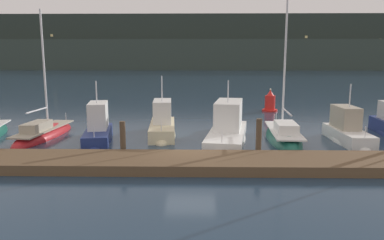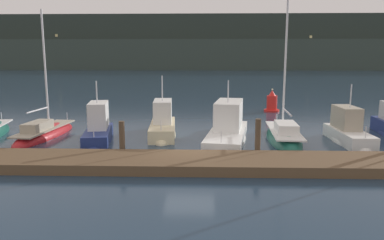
# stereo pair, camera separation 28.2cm
# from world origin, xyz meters

# --- Properties ---
(ground_plane) EXTENTS (400.00, 400.00, 0.00)m
(ground_plane) POSITION_xyz_m (0.00, 0.00, 0.00)
(ground_plane) COLOR #1E3347
(dock) EXTENTS (42.69, 2.80, 0.45)m
(dock) POSITION_xyz_m (0.00, -1.67, 0.23)
(dock) COLOR brown
(dock) RESTS_ON ground
(mooring_pile_2) EXTENTS (0.28, 0.28, 1.79)m
(mooring_pile_2) POSITION_xyz_m (-3.33, -0.02, 0.89)
(mooring_pile_2) COLOR #4C3D2D
(mooring_pile_2) RESTS_ON ground
(mooring_pile_3) EXTENTS (0.28, 0.28, 1.94)m
(mooring_pile_3) POSITION_xyz_m (3.33, -0.02, 0.97)
(mooring_pile_3) COLOR #4C3D2D
(mooring_pile_3) RESTS_ON ground
(sailboat_berth_3) EXTENTS (2.19, 6.87, 8.32)m
(sailboat_berth_3) POSITION_xyz_m (-9.09, 4.30, 0.10)
(sailboat_berth_3) COLOR red
(sailboat_berth_3) RESTS_ON ground
(motorboat_berth_4) EXTENTS (2.32, 5.10, 4.01)m
(motorboat_berth_4) POSITION_xyz_m (-5.48, 3.37, 0.43)
(motorboat_berth_4) COLOR navy
(motorboat_berth_4) RESTS_ON ground
(motorboat_berth_5) EXTENTS (2.01, 5.60, 4.39)m
(motorboat_berth_5) POSITION_xyz_m (-1.87, 4.97, 0.36)
(motorboat_berth_5) COLOR beige
(motorboat_berth_5) RESTS_ON ground
(motorboat_berth_6) EXTENTS (3.33, 7.73, 4.02)m
(motorboat_berth_6) POSITION_xyz_m (2.11, 3.94, 0.43)
(motorboat_berth_6) COLOR white
(motorboat_berth_6) RESTS_ON ground
(sailboat_berth_7) EXTENTS (2.24, 6.76, 10.75)m
(sailboat_berth_7) POSITION_xyz_m (5.42, 3.89, 0.11)
(sailboat_berth_7) COLOR #195647
(sailboat_berth_7) RESTS_ON ground
(motorboat_berth_8) EXTENTS (1.69, 4.96, 3.91)m
(motorboat_berth_8) POSITION_xyz_m (9.00, 3.45, 0.36)
(motorboat_berth_8) COLOR white
(motorboat_berth_8) RESTS_ON ground
(channel_buoy) EXTENTS (1.35, 1.35, 2.02)m
(channel_buoy) POSITION_xyz_m (6.69, 15.12, 0.76)
(channel_buoy) COLOR red
(channel_buoy) RESTS_ON ground
(hillside_backdrop) EXTENTS (240.00, 23.00, 17.58)m
(hillside_backdrop) POSITION_xyz_m (-2.26, 110.71, 8.11)
(hillside_backdrop) COLOR #28332D
(hillside_backdrop) RESTS_ON ground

